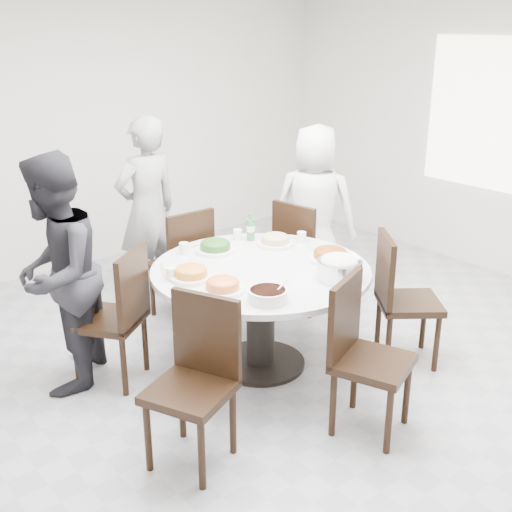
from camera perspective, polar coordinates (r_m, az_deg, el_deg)
floor at (r=4.51m, az=2.22°, el=-10.98°), size 6.00×6.00×0.01m
wall_back at (r=6.47m, az=-15.90°, el=11.19°), size 6.00×0.01×2.80m
dining_table at (r=4.52m, az=0.41°, el=-5.47°), size 1.50×1.50×0.75m
chair_ne at (r=5.44m, az=4.52°, el=0.17°), size 0.48×0.48×0.95m
chair_n at (r=5.25m, az=-6.82°, el=-0.66°), size 0.43×0.43×0.95m
chair_nw at (r=4.41m, az=-12.95°, el=-5.25°), size 0.59×0.59×0.95m
chair_sw at (r=3.55m, az=-5.93°, el=-11.55°), size 0.55×0.55×0.95m
chair_s at (r=3.85m, az=10.38°, el=-9.04°), size 0.54×0.54×0.95m
chair_se at (r=4.68m, az=13.48°, el=-3.80°), size 0.59×0.59×0.95m
diner_right at (r=5.69m, az=5.20°, el=4.07°), size 0.83×0.88×1.51m
diner_middle at (r=5.55m, az=-9.64°, el=3.97°), size 0.60×0.41×1.61m
diner_left at (r=4.33m, az=-17.35°, el=-1.62°), size 0.96×0.97×1.59m
dish_greens at (r=4.66m, az=-3.63°, el=0.78°), size 0.28×0.28×0.07m
dish_pale at (r=4.79m, az=1.70°, el=1.35°), size 0.27×0.27×0.07m
dish_orange at (r=4.19m, az=-5.79°, el=-1.59°), size 0.27×0.27×0.07m
dish_redbrown at (r=4.52m, az=6.61°, el=0.06°), size 0.30×0.30×0.07m
dish_tofu at (r=3.98m, az=-2.98°, el=-2.73°), size 0.27×0.27×0.07m
rice_bowl at (r=4.19m, az=7.41°, el=-1.24°), size 0.29×0.29×0.13m
soup_bowl at (r=3.85m, az=1.05°, el=-3.50°), size 0.24×0.24×0.07m
beverage_bottle at (r=4.88m, az=-0.48°, el=2.63°), size 0.06×0.06×0.22m
tea_cups at (r=4.85m, az=-4.18°, el=1.62°), size 0.07×0.07×0.08m
chopsticks at (r=4.86m, az=-4.48°, el=1.22°), size 0.24×0.04×0.01m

